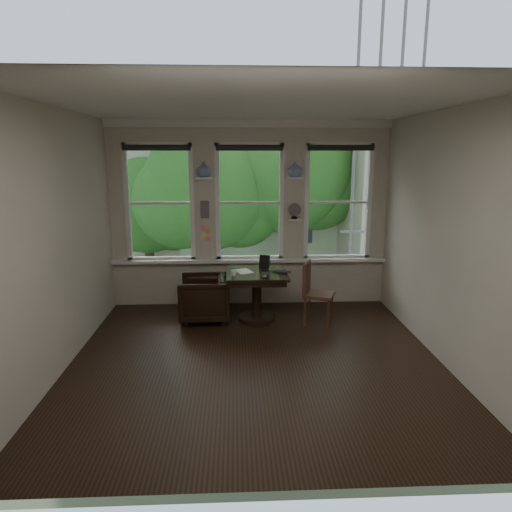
{
  "coord_description": "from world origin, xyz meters",
  "views": [
    {
      "loc": [
        -0.23,
        -5.19,
        2.47
      ],
      "look_at": [
        0.04,
        0.9,
        1.11
      ],
      "focal_mm": 32.0,
      "sensor_mm": 36.0,
      "label": 1
    }
  ],
  "objects_px": {
    "table": "(257,296)",
    "side_chair_right": "(319,294)",
    "armchair_left": "(204,298)",
    "laptop": "(281,272)",
    "mug": "(234,273)"
  },
  "relations": [
    {
      "from": "table",
      "to": "laptop",
      "type": "distance_m",
      "value": 0.53
    },
    {
      "from": "armchair_left",
      "to": "mug",
      "type": "relative_size",
      "value": 8.55
    },
    {
      "from": "armchair_left",
      "to": "side_chair_right",
      "type": "relative_size",
      "value": 0.82
    },
    {
      "from": "table",
      "to": "mug",
      "type": "xyz_separation_m",
      "value": [
        -0.34,
        -0.19,
        0.42
      ]
    },
    {
      "from": "table",
      "to": "armchair_left",
      "type": "xyz_separation_m",
      "value": [
        -0.79,
        0.04,
        -0.03
      ]
    },
    {
      "from": "armchair_left",
      "to": "laptop",
      "type": "bearing_deg",
      "value": 84.23
    },
    {
      "from": "table",
      "to": "armchair_left",
      "type": "bearing_deg",
      "value": 177.44
    },
    {
      "from": "laptop",
      "to": "mug",
      "type": "relative_size",
      "value": 3.45
    },
    {
      "from": "mug",
      "to": "side_chair_right",
      "type": "bearing_deg",
      "value": -0.47
    },
    {
      "from": "table",
      "to": "side_chair_right",
      "type": "relative_size",
      "value": 0.98
    },
    {
      "from": "side_chair_right",
      "to": "mug",
      "type": "xyz_separation_m",
      "value": [
        -1.25,
        0.01,
        0.33
      ]
    },
    {
      "from": "armchair_left",
      "to": "mug",
      "type": "bearing_deg",
      "value": 62.68
    },
    {
      "from": "armchair_left",
      "to": "side_chair_right",
      "type": "distance_m",
      "value": 1.72
    },
    {
      "from": "laptop",
      "to": "mug",
      "type": "distance_m",
      "value": 0.71
    },
    {
      "from": "armchair_left",
      "to": "laptop",
      "type": "relative_size",
      "value": 2.48
    }
  ]
}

